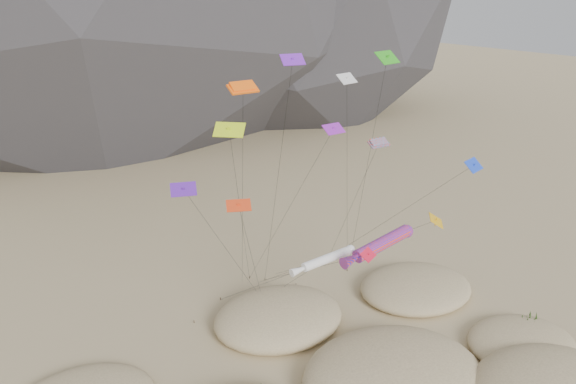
# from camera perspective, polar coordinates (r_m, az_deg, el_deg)

# --- Properties ---
(kite_stakes) EXTENTS (21.73, 5.45, 0.30)m
(kite_stakes) POSITION_cam_1_polar(r_m,az_deg,el_deg) (64.06, -1.25, -9.45)
(kite_stakes) COLOR #3F2D1E
(kite_stakes) RESTS_ON ground
(rainbow_tube_kite) EXTENTS (8.50, 18.90, 11.80)m
(rainbow_tube_kite) POSITION_cam_1_polar(r_m,az_deg,el_deg) (49.05, 9.35, -5.29)
(rainbow_tube_kite) COLOR #FC391A
(rainbow_tube_kite) RESTS_ON ground
(white_tube_kite) EXTENTS (6.40, 16.94, 11.20)m
(white_tube_kite) POSITION_cam_1_polar(r_m,az_deg,el_deg) (46.56, 3.76, -6.88)
(white_tube_kite) COLOR silver
(white_tube_kite) RESTS_ON ground
(orange_parafoil) EXTENTS (6.66, 13.08, 24.86)m
(orange_parafoil) POSITION_cam_1_polar(r_m,az_deg,el_deg) (44.38, -4.59, 10.19)
(orange_parafoil) COLOR #FD5D0D
(orange_parafoil) RESTS_ON ground
(multi_parafoil) EXTENTS (2.80, 11.12, 18.35)m
(multi_parafoil) POSITION_cam_1_polar(r_m,az_deg,el_deg) (53.83, 9.14, 4.76)
(multi_parafoil) COLOR #FF2D1A
(multi_parafoil) RESTS_ON ground
(delta_kites) EXTENTS (26.92, 21.98, 26.63)m
(delta_kites) POSITION_cam_1_polar(r_m,az_deg,el_deg) (47.83, 4.83, 4.53)
(delta_kites) COLOR #F3AC0C
(delta_kites) RESTS_ON ground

